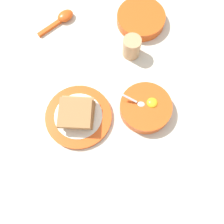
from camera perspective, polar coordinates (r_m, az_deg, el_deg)
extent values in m
plane|color=beige|center=(0.97, -1.04, 9.24)|extent=(3.00, 3.00, 0.00)
cylinder|color=#DB5119|center=(0.90, 7.31, 0.89)|extent=(0.18, 0.18, 0.04)
cylinder|color=white|center=(0.89, 7.35, 1.02)|extent=(0.15, 0.15, 0.02)
ellipsoid|color=yellow|center=(0.88, 8.75, 1.97)|extent=(0.04, 0.04, 0.02)
cylinder|color=black|center=(0.88, 8.25, 0.42)|extent=(0.04, 0.04, 0.00)
ellipsoid|color=silver|center=(0.88, 6.33, 1.68)|extent=(0.03, 0.02, 0.01)
cube|color=silver|center=(0.86, 3.89, 2.95)|extent=(0.05, 0.02, 0.03)
cylinder|color=#DB5119|center=(0.90, -7.28, -0.99)|extent=(0.23, 0.23, 0.02)
cylinder|color=white|center=(0.89, -7.34, -0.82)|extent=(0.16, 0.16, 0.00)
cube|color=#9E7042|center=(0.88, -7.32, -0.46)|extent=(0.11, 0.10, 0.02)
cube|color=tan|center=(0.87, -7.70, -0.01)|extent=(0.11, 0.11, 0.02)
cube|color=#9E7042|center=(0.85, -8.07, -0.22)|extent=(0.11, 0.11, 0.02)
ellipsoid|color=#DB5119|center=(1.10, -10.12, 19.92)|extent=(0.08, 0.08, 0.03)
cube|color=#DB5119|center=(1.09, -13.44, 17.33)|extent=(0.08, 0.08, 0.01)
cylinder|color=#DB5119|center=(1.08, 6.30, 19.51)|extent=(0.19, 0.19, 0.04)
cylinder|color=white|center=(1.07, 6.37, 19.90)|extent=(0.15, 0.15, 0.01)
cylinder|color=tan|center=(0.98, 4.31, 13.93)|extent=(0.06, 0.06, 0.08)
cylinder|color=#472B16|center=(0.95, 4.45, 14.96)|extent=(0.05, 0.05, 0.01)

